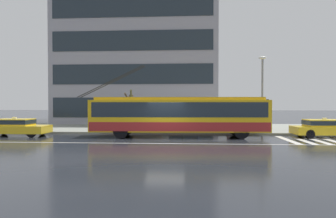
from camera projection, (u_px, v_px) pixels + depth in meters
ground_plane at (165, 141)px, 18.82m from camera, size 160.00×160.00×0.00m
sidewalk_slab at (172, 128)px, 27.81m from camera, size 80.00×10.00×0.14m
crosswalk_stripe_edge_near at (288, 140)px, 19.32m from camera, size 0.44×4.40×0.01m
crosswalk_stripe_inner_a at (302, 140)px, 19.26m from camera, size 0.44×4.40×0.01m
crosswalk_stripe_center at (316, 140)px, 19.20m from camera, size 0.44×4.40×0.01m
crosswalk_stripe_inner_b at (330, 140)px, 19.15m from camera, size 0.44×4.40×0.01m
lane_centre_line at (163, 143)px, 17.62m from camera, size 72.00×0.14×0.01m
trolleybus at (179, 115)px, 21.14m from camera, size 13.57×2.88×5.15m
taxi_queued_behind_bus at (16, 126)px, 21.66m from camera, size 4.60×1.81×1.39m
taxi_ahead_of_bus at (326, 128)px, 20.71m from camera, size 4.75×1.95×1.39m
bus_shelter at (147, 109)px, 24.92m from camera, size 3.82×1.71×2.41m
pedestrian_at_shelter at (183, 112)px, 24.81m from camera, size 1.28×1.28×1.90m
pedestrian_approaching_curb at (198, 112)px, 24.99m from camera, size 1.38×1.38×1.89m
pedestrian_walking_past at (229, 112)px, 23.63m from camera, size 1.15×1.15×1.99m
street_lamp at (262, 87)px, 23.42m from camera, size 0.60×0.32×6.01m
street_tree_bare at (131, 110)px, 25.00m from camera, size 0.62×1.25×3.43m
office_tower_corner_left at (142, 24)px, 38.20m from camera, size 18.60×14.65×25.35m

